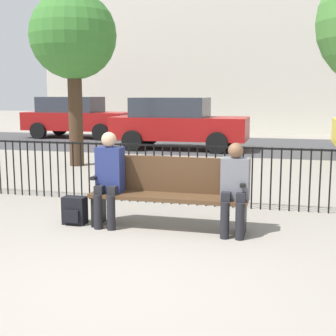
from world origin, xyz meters
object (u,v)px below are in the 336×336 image
at_px(seated_person_1, 235,184).
at_px(parked_car_2, 76,117).
at_px(seated_person_0, 109,174).
at_px(backpack, 75,211).
at_px(parked_car_0, 177,122).
at_px(park_bench, 170,190).
at_px(tree_0, 73,38).

distance_m(seated_person_1, parked_car_2, 13.85).
distance_m(seated_person_0, backpack, 0.71).
height_order(backpack, parked_car_0, parked_car_0).
relative_size(backpack, parked_car_0, 0.09).
xyz_separation_m(park_bench, backpack, (-1.27, -0.17, -0.32)).
relative_size(seated_person_0, backpack, 3.35).
relative_size(seated_person_1, backpack, 3.09).
height_order(park_bench, parked_car_2, parked_car_2).
height_order(park_bench, backpack, park_bench).
xyz_separation_m(seated_person_1, tree_0, (-4.38, 4.78, 2.39)).
height_order(seated_person_1, tree_0, tree_0).
relative_size(seated_person_0, tree_0, 0.30).
relative_size(seated_person_0, parked_car_0, 0.30).
relative_size(seated_person_1, parked_car_2, 0.27).
relative_size(tree_0, parked_car_2, 0.98).
bearing_deg(parked_car_2, backpack, -64.72).
height_order(park_bench, parked_car_0, parked_car_0).
relative_size(parked_car_0, parked_car_2, 1.00).
xyz_separation_m(seated_person_0, parked_car_2, (-5.97, 11.56, 0.15)).
height_order(seated_person_0, seated_person_1, seated_person_0).
height_order(backpack, tree_0, tree_0).
distance_m(tree_0, parked_car_2, 7.83).
distance_m(backpack, parked_car_0, 8.83).
distance_m(seated_person_1, tree_0, 6.91).
xyz_separation_m(seated_person_0, tree_0, (-2.74, 4.77, 2.34)).
bearing_deg(backpack, tree_0, 115.05).
bearing_deg(seated_person_1, parked_car_0, 107.71).
bearing_deg(seated_person_0, parked_car_2, 117.30).
xyz_separation_m(tree_0, parked_car_0, (1.59, 3.96, -2.19)).
xyz_separation_m(seated_person_1, parked_car_0, (-2.79, 8.74, 0.20)).
bearing_deg(tree_0, parked_car_2, 115.45).
bearing_deg(tree_0, seated_person_1, -47.51).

